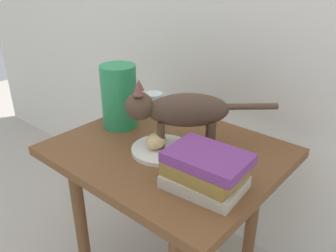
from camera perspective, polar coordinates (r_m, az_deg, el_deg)
name	(u,v)px	position (r m, az deg, el deg)	size (l,w,h in m)	color
side_table	(168,172)	(1.20, 0.00, -7.49)	(0.71, 0.59, 0.60)	brown
plate	(161,149)	(1.13, -1.14, -3.84)	(0.20, 0.20, 0.01)	silver
bread_roll	(156,141)	(1.11, -1.95, -2.40)	(0.08, 0.06, 0.05)	#E0BC7A
cat	(178,110)	(1.09, 1.73, 2.58)	(0.37, 0.34, 0.23)	#4C3828
book_stack	(205,171)	(0.94, 6.14, -7.25)	(0.22, 0.17, 0.10)	#BCB299
green_vase	(119,96)	(1.27, -7.99, 4.83)	(0.13, 0.13, 0.23)	#288C51
candle_jar	(154,105)	(1.39, -2.34, 3.51)	(0.07, 0.07, 0.08)	silver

